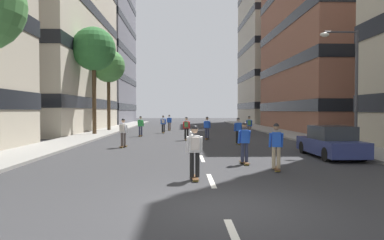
# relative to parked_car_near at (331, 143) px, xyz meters

# --- Properties ---
(ground_plane) EXTENTS (141.06, 141.06, 0.00)m
(ground_plane) POSITION_rel_parked_car_near_xyz_m (-6.23, 15.23, -0.70)
(ground_plane) COLOR #333335
(sidewalk_left) EXTENTS (3.02, 64.65, 0.14)m
(sidewalk_left) POSITION_rel_parked_car_near_xyz_m (-15.17, 18.17, -0.63)
(sidewalk_left) COLOR gray
(sidewalk_left) RESTS_ON ground_plane
(sidewalk_right) EXTENTS (3.02, 64.65, 0.14)m
(sidewalk_right) POSITION_rel_parked_car_near_xyz_m (2.71, 18.17, -0.63)
(sidewalk_right) COLOR gray
(sidewalk_right) RESTS_ON ground_plane
(lane_markings) EXTENTS (0.16, 52.20, 0.01)m
(lane_markings) POSITION_rel_parked_car_near_xyz_m (-6.23, 14.72, -0.70)
(lane_markings) COLOR silver
(lane_markings) RESTS_ON ground_plane
(building_left_mid) EXTENTS (16.34, 23.01, 20.17)m
(building_left_mid) POSITION_rel_parked_car_near_xyz_m (-24.79, 22.27, 9.48)
(building_left_mid) COLOR #BCB29E
(building_left_mid) RESTS_ON ground_plane
(building_left_far) EXTENTS (16.34, 19.42, 33.60)m
(building_left_far) POSITION_rel_parked_car_near_xyz_m (-24.79, 44.76, 16.19)
(building_left_far) COLOR slate
(building_left_far) RESTS_ON ground_plane
(building_right_mid) EXTENTS (16.34, 20.97, 22.70)m
(building_right_mid) POSITION_rel_parked_car_near_xyz_m (12.33, 22.27, 10.74)
(building_right_mid) COLOR brown
(building_right_mid) RESTS_ON ground_plane
(building_right_far) EXTENTS (16.34, 16.40, 25.72)m
(building_right_far) POSITION_rel_parked_car_near_xyz_m (12.33, 44.76, 12.25)
(building_right_far) COLOR #BCB29E
(building_right_far) RESTS_ON ground_plane
(parked_car_near) EXTENTS (1.82, 4.40, 1.52)m
(parked_car_near) POSITION_rel_parked_car_near_xyz_m (0.00, 0.00, 0.00)
(parked_car_near) COLOR navy
(parked_car_near) RESTS_ON ground_plane
(street_tree_mid) EXTENTS (3.93, 3.93, 9.68)m
(street_tree_mid) POSITION_rel_parked_car_near_xyz_m (-15.17, 15.06, 7.10)
(street_tree_mid) COLOR #4C3823
(street_tree_mid) RESTS_ON sidewalk_left
(street_tree_far) EXTENTS (3.57, 3.57, 8.76)m
(street_tree_far) POSITION_rel_parked_car_near_xyz_m (-15.17, 21.17, 6.35)
(street_tree_far) COLOR #4C3823
(street_tree_far) RESTS_ON sidewalk_left
(streetlamp_right) EXTENTS (2.13, 0.30, 6.50)m
(streetlamp_right) POSITION_rel_parked_car_near_xyz_m (2.04, 2.26, 3.44)
(streetlamp_right) COLOR #3F3F44
(streetlamp_right) RESTS_ON sidewalk_right
(skater_0) EXTENTS (0.54, 0.90, 1.78)m
(skater_0) POSITION_rel_parked_car_near_xyz_m (-3.43, 6.33, 0.29)
(skater_0) COLOR brown
(skater_0) RESTS_ON ground_plane
(skater_1) EXTENTS (0.57, 0.92, 1.78)m
(skater_1) POSITION_rel_parked_car_near_xyz_m (-10.75, 4.57, 0.32)
(skater_1) COLOR brown
(skater_1) RESTS_ON ground_plane
(skater_2) EXTENTS (0.56, 0.92, 1.78)m
(skater_2) POSITION_rel_parked_car_near_xyz_m (-8.61, 22.34, 0.29)
(skater_2) COLOR brown
(skater_2) RESTS_ON ground_plane
(skater_3) EXTENTS (0.57, 0.92, 1.78)m
(skater_3) POSITION_rel_parked_car_near_xyz_m (-5.21, 10.38, 0.29)
(skater_3) COLOR brown
(skater_3) RESTS_ON ground_plane
(skater_4) EXTENTS (0.54, 0.91, 1.78)m
(skater_4) POSITION_rel_parked_car_near_xyz_m (-6.76, -5.16, 0.32)
(skater_4) COLOR brown
(skater_4) RESTS_ON ground_plane
(skater_5) EXTENTS (0.55, 0.92, 1.78)m
(skater_5) POSITION_rel_parked_car_near_xyz_m (-10.77, 13.42, 0.29)
(skater_5) COLOR brown
(skater_5) RESTS_ON ground_plane
(skater_6) EXTENTS (0.56, 0.92, 1.78)m
(skater_6) POSITION_rel_parked_car_near_xyz_m (-4.55, -2.00, 0.29)
(skater_6) COLOR brown
(skater_6) RESTS_ON ground_plane
(skater_7) EXTENTS (0.55, 0.91, 1.78)m
(skater_7) POSITION_rel_parked_car_near_xyz_m (-6.84, 9.50, 0.32)
(skater_7) COLOR brown
(skater_7) RESTS_ON ground_plane
(skater_8) EXTENTS (0.56, 0.92, 1.78)m
(skater_8) POSITION_rel_parked_car_near_xyz_m (-1.31, 13.26, 0.32)
(skater_8) COLOR brown
(skater_8) RESTS_ON ground_plane
(skater_9) EXTENTS (0.54, 0.91, 1.78)m
(skater_9) POSITION_rel_parked_car_near_xyz_m (-9.05, 17.74, 0.32)
(skater_9) COLOR brown
(skater_9) RESTS_ON ground_plane
(skater_10) EXTENTS (0.55, 0.92, 1.78)m
(skater_10) POSITION_rel_parked_car_near_xyz_m (-3.63, -3.52, 0.29)
(skater_10) COLOR brown
(skater_10) RESTS_ON ground_plane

